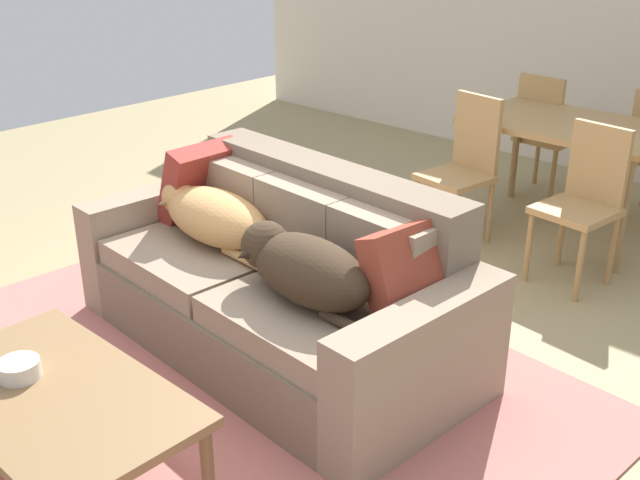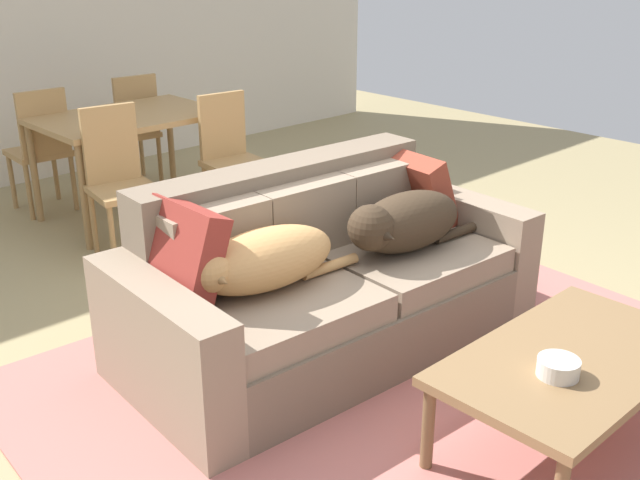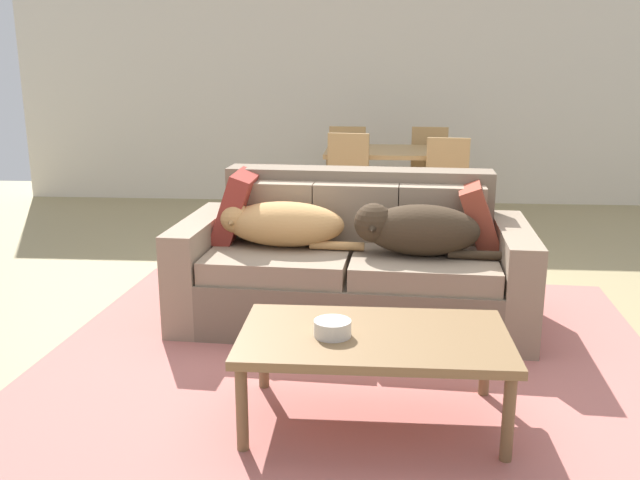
{
  "view_description": "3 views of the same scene",
  "coord_description": "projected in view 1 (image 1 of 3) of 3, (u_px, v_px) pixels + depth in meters",
  "views": [
    {
      "loc": [
        2.4,
        -2.14,
        2.07
      ],
      "look_at": [
        0.16,
        0.25,
        0.64
      ],
      "focal_mm": 43.31,
      "sensor_mm": 36.0,
      "label": 1
    },
    {
      "loc": [
        -2.47,
        -2.29,
        1.96
      ],
      "look_at": [
        -0.26,
        0.06,
        0.66
      ],
      "focal_mm": 42.77,
      "sensor_mm": 36.0,
      "label": 2
    },
    {
      "loc": [
        0.02,
        -3.82,
        1.54
      ],
      "look_at": [
        -0.27,
        0.02,
        0.55
      ],
      "focal_mm": 38.45,
      "sensor_mm": 36.0,
      "label": 3
    }
  ],
  "objects": [
    {
      "name": "dining_table",
      "position": [
        569.0,
        133.0,
        5.07
      ],
      "size": [
        1.26,
        0.85,
        0.76
      ],
      "color": "tan",
      "rests_on": "ground"
    },
    {
      "name": "dog_on_left_cushion",
      "position": [
        213.0,
        215.0,
        3.95
      ],
      "size": [
        0.88,
        0.39,
        0.27
      ],
      "rotation": [
        0.0,
        0.0,
        -0.06
      ],
      "color": "tan",
      "rests_on": "couch"
    },
    {
      "name": "throw_pillow_by_right_arm",
      "position": [
        408.0,
        273.0,
        3.24
      ],
      "size": [
        0.31,
        0.42,
        0.42
      ],
      "primitive_type": "cube",
      "rotation": [
        0.0,
        -0.36,
        -0.11
      ],
      "color": "brown",
      "rests_on": "couch"
    },
    {
      "name": "couch",
      "position": [
        283.0,
        285.0,
        3.83
      ],
      "size": [
        2.14,
        1.12,
        0.89
      ],
      "rotation": [
        0.0,
        0.0,
        -0.06
      ],
      "color": "#766552",
      "rests_on": "ground"
    },
    {
      "name": "back_partition",
      "position": [
        640.0,
        7.0,
        5.9
      ],
      "size": [
        8.0,
        0.12,
        2.7
      ],
      "primitive_type": "cube",
      "color": "beige",
      "rests_on": "ground"
    },
    {
      "name": "dining_chair_far_left",
      "position": [
        544.0,
        131.0,
        5.76
      ],
      "size": [
        0.42,
        0.42,
        0.94
      ],
      "rotation": [
        0.0,
        0.0,
        3.09
      ],
      "color": "tan",
      "rests_on": "ground"
    },
    {
      "name": "dining_chair_near_left",
      "position": [
        464.0,
        164.0,
        5.01
      ],
      "size": [
        0.46,
        0.46,
        0.96
      ],
      "rotation": [
        0.0,
        0.0,
        -0.15
      ],
      "color": "tan",
      "rests_on": "ground"
    },
    {
      "name": "dining_chair_near_right",
      "position": [
        584.0,
        198.0,
        4.44
      ],
      "size": [
        0.44,
        0.44,
        0.93
      ],
      "rotation": [
        0.0,
        0.0,
        -0.11
      ],
      "color": "tan",
      "rests_on": "ground"
    },
    {
      "name": "area_rug",
      "position": [
        167.0,
        403.0,
        3.48
      ],
      "size": [
        3.45,
        3.23,
        0.01
      ],
      "primitive_type": "cube",
      "rotation": [
        0.0,
        0.0,
        -0.06
      ],
      "color": "#BF6E65",
      "rests_on": "ground"
    },
    {
      "name": "dog_on_right_cushion",
      "position": [
        303.0,
        267.0,
        3.35
      ],
      "size": [
        0.83,
        0.37,
        0.3
      ],
      "rotation": [
        0.0,
        0.0,
        -0.06
      ],
      "color": "#3A2B1D",
      "rests_on": "couch"
    },
    {
      "name": "throw_pillow_by_left_arm",
      "position": [
        201.0,
        182.0,
        4.24
      ],
      "size": [
        0.27,
        0.44,
        0.46
      ],
      "primitive_type": "cube",
      "rotation": [
        0.0,
        0.33,
        -0.01
      ],
      "color": "maroon",
      "rests_on": "couch"
    },
    {
      "name": "ground_plane",
      "position": [
        261.0,
        367.0,
        3.76
      ],
      "size": [
        10.0,
        10.0,
        0.0
      ],
      "primitive_type": "plane",
      "color": "tan"
    },
    {
      "name": "coffee_table",
      "position": [
        55.0,
        401.0,
        2.87
      ],
      "size": [
        1.16,
        0.66,
        0.42
      ],
      "color": "olive",
      "rests_on": "ground"
    },
    {
      "name": "bowl_on_coffee_table",
      "position": [
        19.0,
        369.0,
        2.92
      ],
      "size": [
        0.16,
        0.16,
        0.07
      ],
      "primitive_type": "cylinder",
      "color": "silver",
      "rests_on": "coffee_table"
    }
  ]
}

